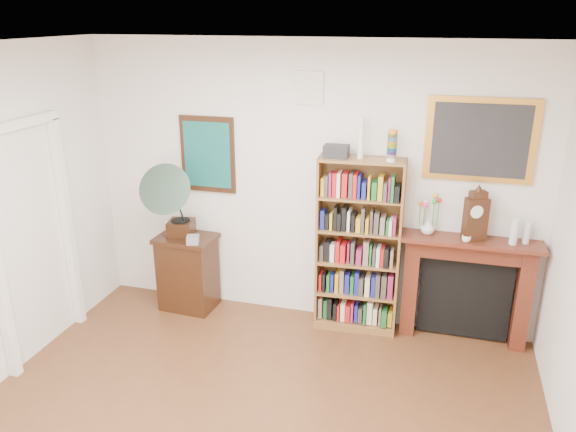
# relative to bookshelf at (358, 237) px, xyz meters

# --- Properties ---
(room) EXTENTS (4.51, 5.01, 2.81)m
(room) POSITION_rel_bookshelf_xyz_m (-0.54, -2.34, 0.42)
(room) COLOR #57321A
(room) RESTS_ON ground
(door_casing) EXTENTS (0.08, 1.02, 2.17)m
(door_casing) POSITION_rel_bookshelf_xyz_m (-2.74, -1.14, 0.28)
(door_casing) COLOR white
(door_casing) RESTS_ON left_wall
(teal_poster) EXTENTS (0.58, 0.04, 0.78)m
(teal_poster) POSITION_rel_bookshelf_xyz_m (-1.59, 0.14, 0.67)
(teal_poster) COLOR black
(teal_poster) RESTS_ON back_wall
(small_picture) EXTENTS (0.26, 0.04, 0.30)m
(small_picture) POSITION_rel_bookshelf_xyz_m (-0.54, 0.14, 1.37)
(small_picture) COLOR white
(small_picture) RESTS_ON back_wall
(gilt_painting) EXTENTS (0.95, 0.04, 0.75)m
(gilt_painting) POSITION_rel_bookshelf_xyz_m (1.01, 0.14, 0.97)
(gilt_painting) COLOR #C48832
(gilt_painting) RESTS_ON back_wall
(bookshelf) EXTENTS (0.82, 0.33, 2.02)m
(bookshelf) POSITION_rel_bookshelf_xyz_m (0.00, 0.00, 0.00)
(bookshelf) COLOR brown
(bookshelf) RESTS_ON floor
(side_cabinet) EXTENTS (0.62, 0.47, 0.81)m
(side_cabinet) POSITION_rel_bookshelf_xyz_m (-1.79, -0.07, -0.57)
(side_cabinet) COLOR black
(side_cabinet) RESTS_ON floor
(fireplace) EXTENTS (1.26, 0.32, 1.06)m
(fireplace) POSITION_rel_bookshelf_xyz_m (1.03, 0.07, -0.36)
(fireplace) COLOR #451B10
(fireplace) RESTS_ON floor
(gramophone) EXTENTS (0.61, 0.71, 0.83)m
(gramophone) POSITION_rel_bookshelf_xyz_m (-1.85, -0.18, 0.30)
(gramophone) COLOR black
(gramophone) RESTS_ON side_cabinet
(cd_stack) EXTENTS (0.15, 0.15, 0.08)m
(cd_stack) POSITION_rel_bookshelf_xyz_m (-1.64, -0.22, -0.12)
(cd_stack) COLOR #A9A9B5
(cd_stack) RESTS_ON side_cabinet
(mantel_clock) EXTENTS (0.23, 0.18, 0.46)m
(mantel_clock) POSITION_rel_bookshelf_xyz_m (1.04, 0.00, 0.31)
(mantel_clock) COLOR black
(mantel_clock) RESTS_ON fireplace
(flower_vase) EXTENTS (0.17, 0.17, 0.14)m
(flower_vase) POSITION_rel_bookshelf_xyz_m (0.63, 0.05, 0.15)
(flower_vase) COLOR silver
(flower_vase) RESTS_ON fireplace
(teacup) EXTENTS (0.10, 0.10, 0.06)m
(teacup) POSITION_rel_bookshelf_xyz_m (0.98, -0.06, 0.12)
(teacup) COLOR white
(teacup) RESTS_ON fireplace
(bottle_left) EXTENTS (0.07, 0.07, 0.24)m
(bottle_left) POSITION_rel_bookshelf_xyz_m (1.38, 0.00, 0.20)
(bottle_left) COLOR silver
(bottle_left) RESTS_ON fireplace
(bottle_right) EXTENTS (0.06, 0.06, 0.20)m
(bottle_right) POSITION_rel_bookshelf_xyz_m (1.49, 0.06, 0.18)
(bottle_right) COLOR silver
(bottle_right) RESTS_ON fireplace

